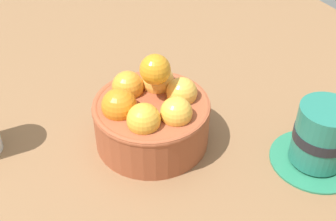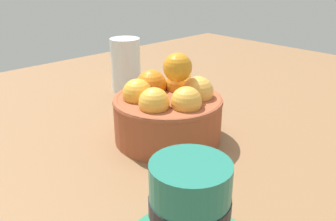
% 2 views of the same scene
% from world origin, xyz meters
% --- Properties ---
extents(ground_plane, '(1.44, 1.07, 0.03)m').
position_xyz_m(ground_plane, '(0.00, 0.00, -0.02)').
color(ground_plane, brown).
extents(terracotta_bowl, '(0.16, 0.16, 0.13)m').
position_xyz_m(terracotta_bowl, '(0.00, 0.00, 0.05)').
color(terracotta_bowl, '#9E4C2D').
rests_on(terracotta_bowl, ground_plane).
extents(coffee_cup, '(0.12, 0.12, 0.09)m').
position_xyz_m(coffee_cup, '(-0.14, -0.18, 0.04)').
color(coffee_cup, '#287A57').
rests_on(coffee_cup, ground_plane).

